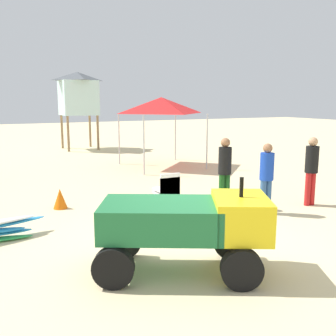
{
  "coord_description": "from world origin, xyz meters",
  "views": [
    {
      "loc": [
        -3.34,
        -5.68,
        2.63
      ],
      "look_at": [
        0.57,
        2.15,
        1.07
      ],
      "focal_mm": 41.1,
      "sensor_mm": 36.0,
      "label": 1
    }
  ],
  "objects": [
    {
      "name": "lifeguard_near_right",
      "position": [
        4.08,
        1.16,
        1.0
      ],
      "size": [
        0.32,
        0.32,
        1.73
      ],
      "color": "red",
      "rests_on": "ground"
    },
    {
      "name": "lifeguard_near_left",
      "position": [
        2.03,
        1.96,
        1.0
      ],
      "size": [
        0.32,
        0.32,
        1.73
      ],
      "color": "#194C19",
      "rests_on": "ground"
    },
    {
      "name": "ground",
      "position": [
        0.0,
        0.0,
        0.0
      ],
      "size": [
        80.0,
        80.0,
        0.0
      ],
      "primitive_type": "plane",
      "color": "beige"
    },
    {
      "name": "utility_cart",
      "position": [
        -0.59,
        -0.81,
        0.78
      ],
      "size": [
        2.81,
        2.26,
        1.5
      ],
      "color": "#1E6B38",
      "rests_on": "ground"
    },
    {
      "name": "stacked_plastic_chairs",
      "position": [
        0.44,
        1.9,
        0.6
      ],
      "size": [
        0.48,
        0.48,
        1.02
      ],
      "color": "white",
      "rests_on": "ground"
    },
    {
      "name": "lifeguard_tower",
      "position": [
        1.64,
        14.97,
        2.96
      ],
      "size": [
        1.98,
        1.98,
        4.08
      ],
      "color": "olive",
      "rests_on": "ground"
    },
    {
      "name": "popup_canopy",
      "position": [
        3.2,
        8.01,
        2.42
      ],
      "size": [
        2.66,
        2.66,
        2.73
      ],
      "color": "#B2B2B7",
      "rests_on": "ground"
    },
    {
      "name": "lifeguard_near_center",
      "position": [
        2.6,
        1.1,
        0.95
      ],
      "size": [
        0.32,
        0.32,
        1.65
      ],
      "color": "#33598C",
      "rests_on": "ground"
    },
    {
      "name": "traffic_cone_far",
      "position": [
        -1.63,
        3.67,
        0.25
      ],
      "size": [
        0.35,
        0.35,
        0.5
      ],
      "primitive_type": "cone",
      "color": "orange",
      "rests_on": "ground"
    }
  ]
}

